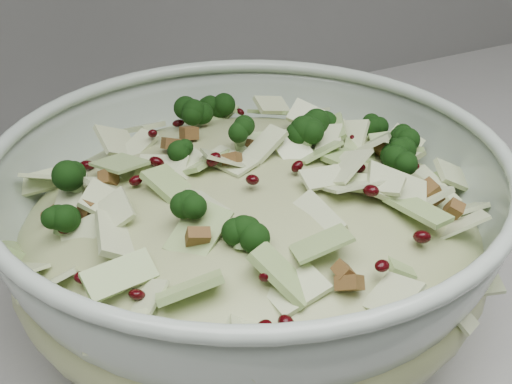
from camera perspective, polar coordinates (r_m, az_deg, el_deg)
mixing_bowl at (r=0.49m, az=-0.51°, el=-3.64°), size 0.42×0.42×0.14m
salad at (r=0.48m, az=-0.52°, el=-1.43°), size 0.40×0.40×0.14m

